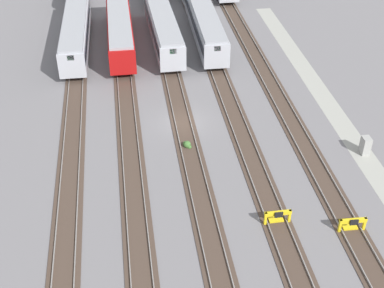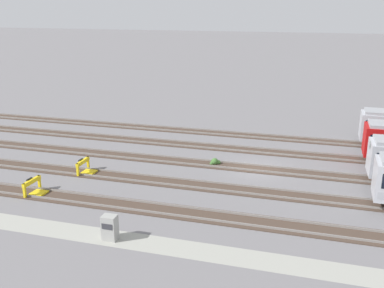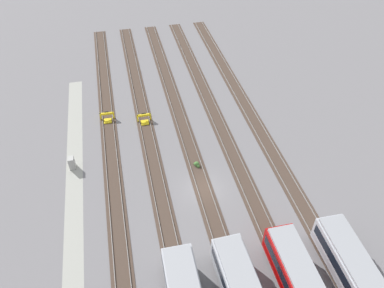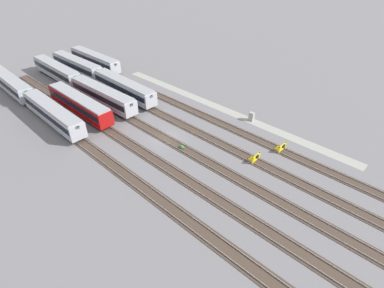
% 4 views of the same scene
% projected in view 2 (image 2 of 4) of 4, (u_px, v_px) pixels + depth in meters
% --- Properties ---
extents(ground_plane, '(400.00, 400.00, 0.00)m').
position_uv_depth(ground_plane, '(258.00, 169.00, 39.63)').
color(ground_plane, slate).
extents(service_walkway, '(54.00, 2.00, 0.01)m').
position_uv_depth(service_walkway, '(221.00, 254.00, 26.15)').
color(service_walkway, '#9E9E93').
rests_on(service_walkway, ground).
extents(rail_track_nearest, '(90.00, 2.23, 0.21)m').
position_uv_depth(rail_track_nearest, '(236.00, 219.00, 30.32)').
color(rail_track_nearest, '#47382D').
rests_on(rail_track_nearest, ground).
extents(rail_track_near_inner, '(90.00, 2.23, 0.21)m').
position_uv_depth(rail_track_near_inner, '(248.00, 191.00, 34.97)').
color(rail_track_near_inner, '#47382D').
rests_on(rail_track_near_inner, ground).
extents(rail_track_middle, '(90.00, 2.24, 0.21)m').
position_uv_depth(rail_track_middle, '(258.00, 169.00, 39.61)').
color(rail_track_middle, '#47382D').
rests_on(rail_track_middle, ground).
extents(rail_track_far_inner, '(90.00, 2.23, 0.21)m').
position_uv_depth(rail_track_far_inner, '(265.00, 151.00, 44.26)').
color(rail_track_far_inner, '#47382D').
rests_on(rail_track_far_inner, ground).
extents(rail_track_farthest, '(90.00, 2.23, 0.21)m').
position_uv_depth(rail_track_farthest, '(271.00, 137.00, 48.91)').
color(rail_track_farthest, '#47382D').
rests_on(rail_track_farthest, ground).
extents(bumper_stop_nearest_track, '(1.37, 2.01, 1.22)m').
position_uv_depth(bumper_stop_nearest_track, '(35.00, 188.00, 34.32)').
color(bumper_stop_nearest_track, yellow).
rests_on(bumper_stop_nearest_track, ground).
extents(bumper_stop_near_inner_track, '(1.35, 2.00, 1.22)m').
position_uv_depth(bumper_stop_near_inner_track, '(86.00, 167.00, 38.57)').
color(bumper_stop_near_inner_track, yellow).
rests_on(bumper_stop_near_inner_track, ground).
extents(electrical_cabinet, '(0.90, 0.73, 1.60)m').
position_uv_depth(electrical_cabinet, '(110.00, 228.00, 27.61)').
color(electrical_cabinet, '#9E9E99').
rests_on(electrical_cabinet, ground).
extents(weed_clump, '(0.92, 0.70, 0.64)m').
position_uv_depth(weed_clump, '(215.00, 162.00, 40.70)').
color(weed_clump, '#427033').
rests_on(weed_clump, ground).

